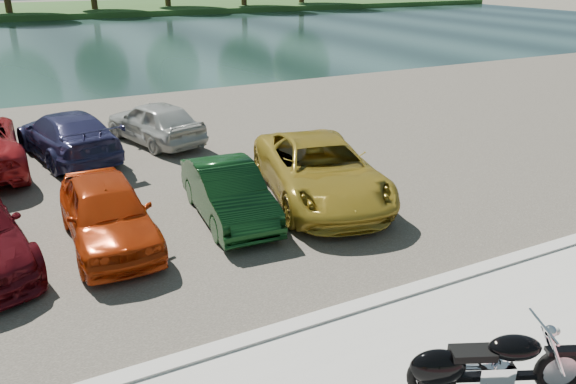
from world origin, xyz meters
name	(u,v)px	position (x,y,z in m)	size (l,w,h in m)	color
ground	(462,379)	(0.00, 0.00, 0.00)	(200.00, 200.00, 0.00)	#595447
kerb	(377,302)	(0.00, 2.00, 0.07)	(60.00, 0.30, 0.14)	#B6B3AB
parking_lot	(201,154)	(0.00, 11.00, 0.02)	(60.00, 18.00, 0.04)	#3E3A32
river	(71,43)	(0.00, 40.00, 0.00)	(120.00, 40.00, 0.00)	#182C29
far_bank	(35,10)	(0.00, 72.00, 0.30)	(120.00, 24.00, 0.60)	#274518
motorcycle	(481,365)	(-0.14, -0.38, 0.56)	(2.20, 1.17, 1.05)	black
car_4	(107,212)	(-3.51, 6.29, 0.71)	(1.58, 3.93, 1.34)	#B2310B
car_5	(228,192)	(-0.92, 6.34, 0.65)	(1.29, 3.71, 1.22)	black
car_6	(320,170)	(1.43, 6.41, 0.76)	(2.39, 5.18, 1.44)	#A98B27
car_11	(67,135)	(-3.52, 12.38, 0.72)	(1.92, 4.71, 1.37)	navy
car_12	(155,122)	(-0.89, 12.74, 0.71)	(1.59, 3.94, 1.34)	#B9B9B4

